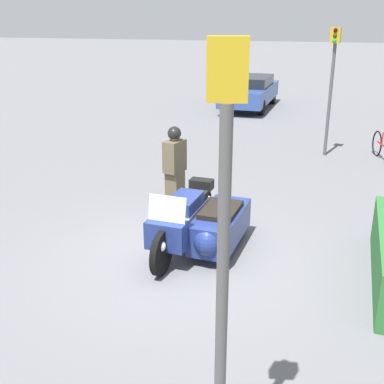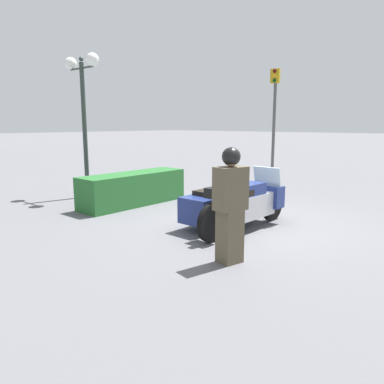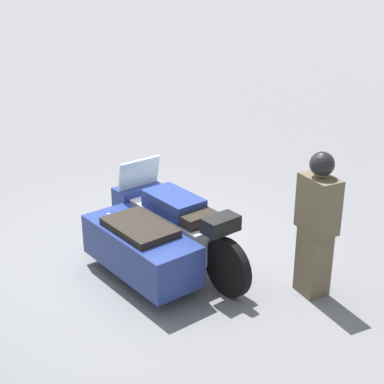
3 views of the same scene
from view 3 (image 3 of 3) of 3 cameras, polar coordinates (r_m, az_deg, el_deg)
The scene contains 3 objects.
ground_plane at distance 7.75m, azimuth -4.42°, elevation -6.02°, with size 160.00×160.00×0.00m, color slate.
police_motorcycle at distance 7.21m, azimuth -3.89°, elevation -4.00°, with size 2.72×1.27×1.17m.
officer_rider at distance 6.65m, azimuth 12.02°, elevation -2.80°, with size 0.52×0.38×1.71m.
Camera 3 is at (-5.60, 3.89, 3.70)m, focal length 55.00 mm.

